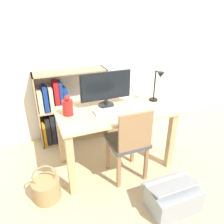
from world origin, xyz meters
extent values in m
plane|color=#CCB284|center=(0.00, 0.00, 0.00)|extent=(10.00, 10.00, 0.00)
cube|color=silver|center=(0.00, 0.95, 1.30)|extent=(8.00, 0.05, 2.60)
cube|color=#D8BC8C|center=(0.00, 0.00, 0.72)|extent=(1.28, 0.66, 0.03)
cube|color=tan|center=(-0.58, -0.28, 0.35)|extent=(0.07, 0.07, 0.71)
cube|color=tan|center=(0.58, -0.28, 0.35)|extent=(0.07, 0.07, 0.71)
cube|color=tan|center=(-0.58, 0.28, 0.35)|extent=(0.07, 0.07, 0.71)
cube|color=tan|center=(0.58, 0.28, 0.35)|extent=(0.07, 0.07, 0.71)
cylinder|color=#232326|center=(-0.05, 0.14, 0.75)|extent=(0.18, 0.18, 0.02)
cylinder|color=#232326|center=(-0.05, 0.14, 0.79)|extent=(0.04, 0.04, 0.07)
cube|color=#232326|center=(-0.05, 0.15, 0.97)|extent=(0.59, 0.02, 0.32)
cube|color=black|center=(-0.05, 0.14, 0.97)|extent=(0.56, 0.03, 0.29)
cube|color=#B2B2B7|center=(-0.08, -0.02, 0.75)|extent=(0.33, 0.14, 0.02)
cylinder|color=#B2231E|center=(-0.50, 0.07, 0.82)|extent=(0.11, 0.11, 0.16)
sphere|color=#B2231E|center=(-0.50, 0.07, 0.92)|extent=(0.06, 0.06, 0.06)
cylinder|color=black|center=(0.53, 0.07, 0.75)|extent=(0.10, 0.10, 0.02)
cylinder|color=black|center=(0.53, 0.07, 0.93)|extent=(0.02, 0.02, 0.34)
cylinder|color=black|center=(0.53, 0.02, 1.10)|extent=(0.01, 0.10, 0.01)
cone|color=black|center=(0.53, -0.03, 1.08)|extent=(0.08, 0.08, 0.06)
cube|color=#4C4C51|center=(0.05, -0.21, 0.45)|extent=(0.40, 0.40, 0.04)
cube|color=#9E754C|center=(0.05, -0.40, 0.67)|extent=(0.36, 0.03, 0.40)
cube|color=#9E754C|center=(-0.11, -0.37, 0.21)|extent=(0.04, 0.04, 0.43)
cube|color=#9E754C|center=(0.21, -0.37, 0.21)|extent=(0.04, 0.04, 0.43)
cube|color=#9E754C|center=(-0.11, -0.05, 0.21)|extent=(0.04, 0.04, 0.43)
cube|color=#9E754C|center=(0.21, -0.05, 0.21)|extent=(0.04, 0.04, 0.43)
cube|color=tan|center=(-0.79, 0.77, 0.50)|extent=(0.02, 0.28, 1.01)
cube|color=tan|center=(0.15, 0.77, 0.50)|extent=(0.02, 0.28, 1.01)
cube|color=tan|center=(-0.32, 0.77, 0.01)|extent=(0.95, 0.28, 0.02)
cube|color=tan|center=(-0.32, 0.77, 1.00)|extent=(0.95, 0.28, 0.02)
cube|color=tan|center=(-0.32, 0.77, 0.50)|extent=(0.92, 0.28, 0.02)
cube|color=orange|center=(-0.75, 0.77, 0.19)|extent=(0.04, 0.24, 0.34)
cube|color=black|center=(-0.70, 0.77, 0.22)|extent=(0.06, 0.24, 0.40)
cube|color=black|center=(-0.63, 0.77, 0.23)|extent=(0.06, 0.24, 0.43)
cube|color=navy|center=(-0.57, 0.77, 0.23)|extent=(0.05, 0.24, 0.42)
cube|color=orange|center=(-0.52, 0.77, 0.17)|extent=(0.05, 0.24, 0.31)
cube|color=beige|center=(-0.47, 0.77, 0.17)|extent=(0.04, 0.24, 0.31)
cube|color=beige|center=(-0.74, 0.77, 0.66)|extent=(0.06, 0.24, 0.28)
cube|color=navy|center=(-0.67, 0.77, 0.68)|extent=(0.05, 0.24, 0.33)
cube|color=beige|center=(-0.60, 0.77, 0.67)|extent=(0.05, 0.24, 0.32)
cube|color=red|center=(-0.53, 0.77, 0.70)|extent=(0.06, 0.24, 0.37)
cube|color=navy|center=(-0.47, 0.77, 0.69)|extent=(0.04, 0.24, 0.36)
cube|color=navy|center=(-0.42, 0.77, 0.65)|extent=(0.05, 0.24, 0.27)
cylinder|color=tan|center=(-0.85, -0.24, 0.11)|extent=(0.27, 0.27, 0.22)
torus|color=tan|center=(-0.85, -0.24, 0.29)|extent=(0.24, 0.02, 0.24)
cube|color=#999EA3|center=(0.26, -0.82, 0.12)|extent=(0.47, 0.31, 0.25)
cube|color=#999EA3|center=(0.26, -0.76, 0.25)|extent=(0.48, 0.30, 0.12)
camera|label=1|loc=(-0.84, -1.99, 1.77)|focal=35.00mm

